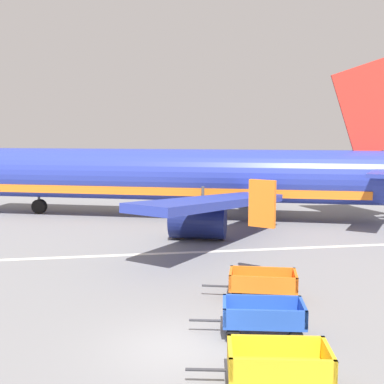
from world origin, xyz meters
TOP-DOWN VIEW (x-y plane):
  - ground_plane at (0.00, 0.00)m, footprint 220.00×220.00m
  - grass_strip at (0.00, 52.96)m, footprint 220.00×28.00m
  - apron_stripe at (0.00, 10.98)m, footprint 120.00×0.36m
  - airplane at (3.42, 20.90)m, footprint 36.65×29.80m
  - baggage_cart_nearest at (2.14, -2.58)m, footprint 3.63×1.88m
  - baggage_cart_second_in_row at (2.70, 0.46)m, footprint 3.63×1.92m
  - baggage_cart_third_in_row at (3.67, 3.60)m, footprint 3.61×2.05m

SIDE VIEW (x-z plane):
  - ground_plane at x=0.00m, z-range 0.00..0.00m
  - apron_stripe at x=0.00m, z-range 0.00..0.01m
  - grass_strip at x=0.00m, z-range 0.00..0.06m
  - baggage_cart_nearest at x=2.14m, z-range 0.07..1.14m
  - baggage_cart_second_in_row at x=2.70m, z-range 0.07..1.14m
  - baggage_cart_third_in_row at x=3.67m, z-range 0.07..1.14m
  - airplane at x=3.42m, z-range -2.62..8.72m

